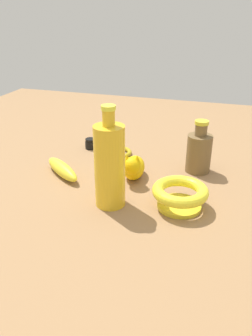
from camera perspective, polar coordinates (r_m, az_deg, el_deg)
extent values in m
plane|color=#936D47|center=(1.03, 0.00, -2.08)|extent=(2.00, 2.00, 0.00)
ellipsoid|color=#E3B209|center=(1.04, 1.35, 0.07)|extent=(0.08, 0.12, 0.06)
sphere|color=#E3B209|center=(0.98, 0.98, 0.32)|extent=(0.05, 0.05, 0.05)
cone|color=#E3B209|center=(0.97, 1.84, 1.46)|extent=(0.02, 0.02, 0.02)
cone|color=#E3B209|center=(0.98, 0.14, 1.57)|extent=(0.02, 0.02, 0.02)
ellipsoid|color=#E3B209|center=(1.09, 1.72, 0.65)|extent=(0.03, 0.05, 0.02)
ellipsoid|color=yellow|center=(1.07, -10.53, -0.19)|extent=(0.17, 0.14, 0.04)
torus|color=gold|center=(1.21, -1.42, 2.61)|extent=(0.10, 0.10, 0.01)
cylinder|color=gold|center=(0.87, -2.66, 0.19)|extent=(0.08, 0.08, 0.22)
cylinder|color=gold|center=(0.82, -2.84, 8.29)|extent=(0.03, 0.03, 0.04)
cylinder|color=yellow|center=(0.81, -2.88, 9.97)|extent=(0.04, 0.04, 0.01)
cylinder|color=black|center=(1.26, -5.89, 3.83)|extent=(0.04, 0.04, 0.03)
cylinder|color=yellow|center=(1.26, -5.91, 4.30)|extent=(0.03, 0.03, 0.00)
cylinder|color=black|center=(1.26, -5.93, 4.62)|extent=(0.04, 0.04, 0.01)
cylinder|color=gold|center=(0.91, 8.80, -6.17)|extent=(0.11, 0.11, 0.01)
torus|color=yellow|center=(0.89, 8.99, -3.82)|extent=(0.14, 0.14, 0.03)
cylinder|color=brown|center=(1.09, 11.98, 2.36)|extent=(0.08, 0.08, 0.12)
cylinder|color=brown|center=(1.06, 12.35, 6.19)|extent=(0.04, 0.04, 0.04)
cylinder|color=gold|center=(1.05, 12.47, 7.39)|extent=(0.04, 0.04, 0.01)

